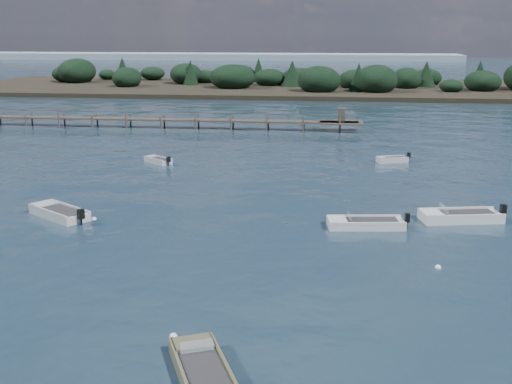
# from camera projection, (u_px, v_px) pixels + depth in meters

# --- Properties ---
(ground) EXTENTS (400.00, 400.00, 0.00)m
(ground) POSITION_uv_depth(u_px,v_px,m) (311.00, 117.00, 87.14)
(ground) COLOR #152531
(ground) RESTS_ON ground
(tender_far_grey) EXTENTS (2.87, 2.63, 1.00)m
(tender_far_grey) POSITION_uv_depth(u_px,v_px,m) (158.00, 161.00, 57.19)
(tender_far_grey) COLOR #A8ADAF
(tender_far_grey) RESTS_ON ground
(dinghy_mid_grey) EXTENTS (4.70, 4.03, 1.25)m
(dinghy_mid_grey) POSITION_uv_depth(u_px,v_px,m) (59.00, 214.00, 40.66)
(dinghy_mid_grey) COLOR #A8ADAF
(dinghy_mid_grey) RESTS_ON ground
(dinghy_mid_white_a) EXTENTS (4.97, 2.28, 1.14)m
(dinghy_mid_white_a) POSITION_uv_depth(u_px,v_px,m) (365.00, 225.00, 38.53)
(dinghy_mid_white_a) COLOR silver
(dinghy_mid_white_a) RESTS_ON ground
(tender_far_grey_b) EXTENTS (3.11, 1.84, 1.04)m
(tender_far_grey_b) POSITION_uv_depth(u_px,v_px,m) (392.00, 161.00, 57.49)
(tender_far_grey_b) COLOR #A8ADAF
(tender_far_grey_b) RESTS_ON ground
(dinghy_mid_white_b) EXTENTS (5.42, 2.79, 1.32)m
(dinghy_mid_white_b) POSITION_uv_depth(u_px,v_px,m) (460.00, 218.00, 39.84)
(dinghy_mid_white_b) COLOR silver
(dinghy_mid_white_b) RESTS_ON ground
(dinghy_near_olive) EXTENTS (3.29, 4.77, 1.16)m
(dinghy_near_olive) POSITION_uv_depth(u_px,v_px,m) (203.00, 374.00, 21.82)
(dinghy_near_olive) COLOR #706D4B
(dinghy_near_olive) RESTS_ON ground
(buoy_a) EXTENTS (0.32, 0.32, 0.32)m
(buoy_a) POSITION_uv_depth(u_px,v_px,m) (173.00, 337.00, 24.80)
(buoy_a) COLOR white
(buoy_a) RESTS_ON ground
(buoy_b) EXTENTS (0.32, 0.32, 0.32)m
(buoy_b) POSITION_uv_depth(u_px,v_px,m) (438.00, 268.00, 31.99)
(buoy_b) COLOR white
(buoy_b) RESTS_ON ground
(buoy_c) EXTENTS (0.32, 0.32, 0.32)m
(buoy_c) POSITION_uv_depth(u_px,v_px,m) (94.00, 219.00, 40.14)
(buoy_c) COLOR white
(buoy_c) RESTS_ON ground
(jetty) EXTENTS (64.50, 3.20, 3.40)m
(jetty) POSITION_uv_depth(u_px,v_px,m) (128.00, 119.00, 78.00)
(jetty) COLOR #453C33
(jetty) RESTS_ON ground
(far_headland) EXTENTS (190.00, 40.00, 5.80)m
(far_headland) POSITION_uv_depth(u_px,v_px,m) (452.00, 82.00, 122.09)
(far_headland) COLOR black
(far_headland) RESTS_ON ground
(distant_haze) EXTENTS (280.00, 20.00, 2.40)m
(distant_haze) POSITION_uv_depth(u_px,v_px,m) (108.00, 59.00, 261.57)
(distant_haze) COLOR gray
(distant_haze) RESTS_ON ground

